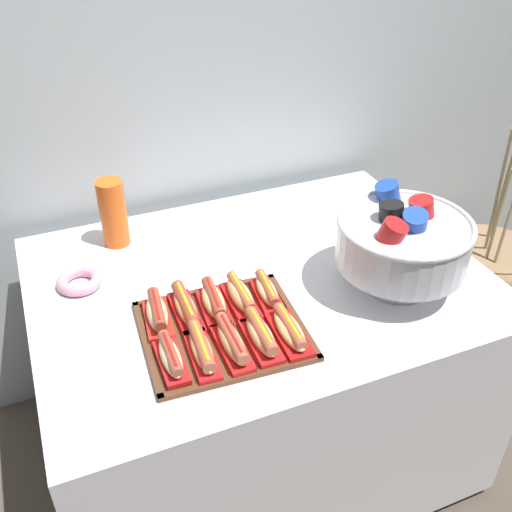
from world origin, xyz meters
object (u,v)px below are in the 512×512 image
buffet_table (258,366)px  hot_dog_5 (157,314)px  hot_dog_4 (289,330)px  cup_stack (113,213)px  punch_bowl (402,240)px  floor_vase (478,292)px  hot_dog_0 (171,358)px  hot_dog_1 (202,350)px  hot_dog_3 (261,336)px  hot_dog_7 (214,302)px  hot_dog_9 (267,292)px  hot_dog_8 (241,296)px  serving_tray (223,331)px  hot_dog_2 (232,343)px  donut (79,281)px  hot_dog_6 (186,308)px

buffet_table → hot_dog_5: size_ratio=7.58×
hot_dog_4 → cup_stack: cup_stack is taller
hot_dog_5 → punch_bowl: size_ratio=0.46×
floor_vase → hot_dog_0: 1.62m
hot_dog_1 → hot_dog_3: (0.15, -0.01, 0.00)m
hot_dog_3 → hot_dog_1: bearing=176.4°
hot_dog_7 → hot_dog_9: 0.15m
hot_dog_5 → hot_dog_8: size_ratio=0.96×
hot_dog_7 → punch_bowl: bearing=-8.8°
serving_tray → hot_dog_0: (-0.15, -0.07, 0.03)m
hot_dog_0 → punch_bowl: (0.68, 0.08, 0.12)m
floor_vase → hot_dog_9: size_ratio=6.69×
hot_dog_3 → floor_vase: bearing=21.7°
buffet_table → hot_dog_4: 0.48m
floor_vase → hot_dog_1: floor_vase is taller
serving_tray → hot_dog_1: 0.12m
hot_dog_0 → hot_dog_3: hot_dog_3 is taller
hot_dog_3 → punch_bowl: size_ratio=0.48×
hot_dog_1 → hot_dog_2: 0.08m
buffet_table → hot_dog_4: size_ratio=6.98×
cup_stack → hot_dog_5: bearing=-87.5°
cup_stack → punch_bowl: bearing=-37.2°
hot_dog_2 → hot_dog_4: size_ratio=0.99×
hot_dog_1 → hot_dog_8: hot_dog_8 is taller
floor_vase → serving_tray: 1.45m
cup_stack → serving_tray: bearing=-72.6°
donut → hot_dog_4: bearing=-43.7°
hot_dog_1 → hot_dog_4: size_ratio=1.00×
serving_tray → hot_dog_3: size_ratio=2.43×
hot_dog_9 → punch_bowl: size_ratio=0.43×
donut → hot_dog_6: bearing=-46.9°
hot_dog_2 → punch_bowl: bearing=9.2°
punch_bowl → donut: 0.90m
hot_dog_3 → donut: size_ratio=1.37×
floor_vase → serving_tray: (-1.29, -0.40, 0.55)m
buffet_table → cup_stack: (-0.34, 0.33, 0.47)m
hot_dog_0 → hot_dog_6: bearing=62.0°
buffet_table → floor_vase: size_ratio=1.22×
hot_dog_6 → hot_dog_7: 0.08m
hot_dog_7 → floor_vase: bearing=13.8°
hot_dog_1 → hot_dog_3: hot_dog_3 is taller
hot_dog_6 → cup_stack: 0.45m
hot_dog_3 → punch_bowl: punch_bowl is taller
hot_dog_3 → buffet_table: bearing=68.5°
buffet_table → serving_tray: size_ratio=3.01×
buffet_table → hot_dog_3: (-0.11, -0.27, 0.40)m
buffet_table → hot_dog_4: bearing=-96.8°
serving_tray → hot_dog_4: 0.17m
hot_dog_2 → hot_dog_4: bearing=-3.6°
hot_dog_5 → hot_dog_7: bearing=-3.6°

